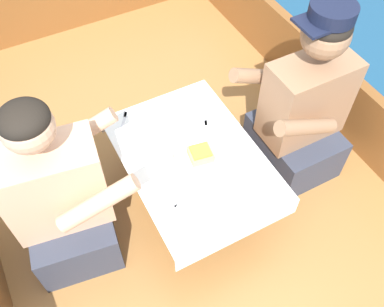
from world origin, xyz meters
name	(u,v)px	position (x,y,z in m)	size (l,w,h in m)	color
ground_plane	(194,232)	(0.00, 0.00, 0.00)	(60.00, 60.00, 0.00)	navy
boat_deck	(194,218)	(0.00, 0.00, 0.17)	(2.05, 3.57, 0.34)	#9E6B38
gunwale_starboard	(353,111)	(1.00, 0.00, 0.53)	(0.06, 3.57, 0.39)	brown
cockpit_table	(192,161)	(0.00, 0.03, 0.67)	(0.59, 0.84, 0.37)	#B2B2B7
person_port	(62,200)	(-0.60, 0.08, 0.70)	(0.56, 0.50, 0.93)	#333847
person_starboard	(302,111)	(0.60, 0.00, 0.73)	(0.52, 0.44, 0.98)	#333847
plate_sandwich	(200,157)	(0.03, 0.00, 0.71)	(0.20, 0.20, 0.01)	white
plate_bread	(146,135)	(-0.14, 0.24, 0.71)	(0.19, 0.19, 0.01)	white
sandwich	(200,153)	(0.03, 0.00, 0.74)	(0.12, 0.11, 0.05)	tan
bowl_port_near	(219,194)	(0.00, -0.22, 0.73)	(0.11, 0.11, 0.04)	white
bowl_starboard_near	(243,177)	(0.13, -0.19, 0.73)	(0.13, 0.13, 0.04)	white
bowl_center_far	(227,129)	(0.22, 0.08, 0.73)	(0.12, 0.12, 0.04)	white
coffee_cup_port	(179,111)	(0.06, 0.28, 0.74)	(0.10, 0.07, 0.07)	white
coffee_cup_starboard	(169,180)	(-0.16, -0.06, 0.73)	(0.09, 0.06, 0.05)	white
tin_can	(166,156)	(-0.11, 0.07, 0.73)	(0.07, 0.07, 0.05)	silver
utensil_spoon_starboard	(198,195)	(-0.08, -0.17, 0.71)	(0.17, 0.03, 0.01)	silver
utensil_spoon_port	(252,197)	(0.12, -0.29, 0.71)	(0.17, 0.06, 0.01)	silver
utensil_spoon_center	(177,203)	(-0.17, -0.16, 0.71)	(0.15, 0.11, 0.01)	silver
utensil_fork_port	(206,131)	(0.13, 0.13, 0.71)	(0.09, 0.16, 0.00)	silver
utensil_fork_starboard	(123,122)	(-0.20, 0.37, 0.71)	(0.11, 0.15, 0.00)	silver
utensil_knife_port	(211,105)	(0.23, 0.27, 0.71)	(0.05, 0.17, 0.00)	silver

